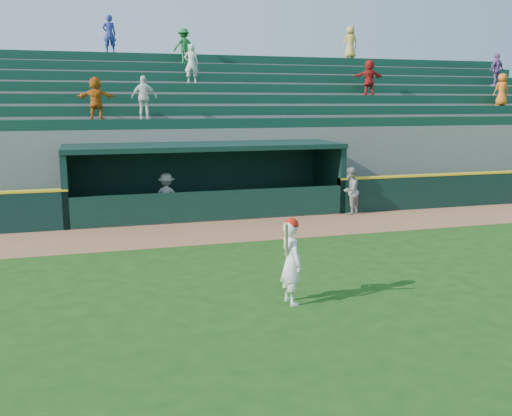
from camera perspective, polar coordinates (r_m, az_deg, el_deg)
The scene contains 7 objects.
ground at distance 12.77m, azimuth 2.07°, elevation -7.00°, with size 120.00×120.00×0.00m, color #1A4110.
warning_track at distance 17.32m, azimuth -3.12°, elevation -2.32°, with size 40.00×3.00×0.01m, color #975E3C.
dugout_player_front at distance 20.12m, azimuth 9.37°, elevation 1.72°, with size 0.80×0.63×1.65m, color gray.
dugout_player_inside at distance 19.26m, azimuth -8.92°, elevation 1.17°, with size 0.99×0.57×1.53m, color #A1A19C.
dugout at distance 20.08m, azimuth -5.24°, elevation 3.33°, with size 9.40×2.80×2.46m.
stands at distance 24.46m, azimuth -7.38°, elevation 6.98°, with size 34.50×6.27×7.53m.
batter_at_plate at distance 10.98m, azimuth 3.54°, elevation -5.27°, with size 0.53×0.78×1.71m.
Camera 1 is at (-3.92, -11.54, 3.82)m, focal length 40.00 mm.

